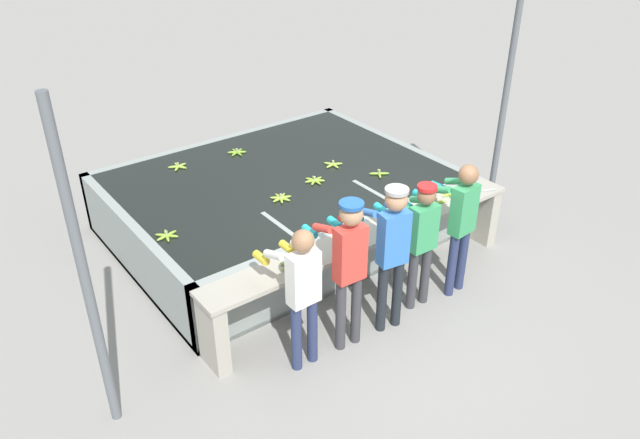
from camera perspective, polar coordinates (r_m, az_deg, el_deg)
name	(u,v)px	position (r m, az deg, el deg)	size (l,w,h in m)	color
ground_plane	(378,302)	(7.54, 5.36, -7.52)	(80.00, 80.00, 0.00)	gray
wash_tank	(279,203)	(8.71, -3.73, 1.48)	(4.33, 3.32, 0.86)	gray
work_ledge	(368,251)	(7.32, 4.41, -2.89)	(4.33, 0.45, 0.86)	#A8A393
worker_0	(302,287)	(6.12, -1.70, -6.15)	(0.41, 0.71, 1.62)	navy
worker_1	(348,260)	(6.31, 2.58, -3.73)	(0.43, 0.73, 1.76)	#38383D
worker_2	(391,245)	(6.60, 6.55, -2.29)	(0.48, 0.75, 1.75)	#1E2328
worker_3	(421,234)	(7.06, 9.18, -1.36)	(0.43, 0.72, 1.58)	#38383D
worker_4	(460,217)	(7.34, 12.71, 0.19)	(0.45, 0.73, 1.69)	navy
banana_bunch_floating_0	(315,180)	(8.32, -0.50, 3.60)	(0.28, 0.28, 0.08)	#8CB738
banana_bunch_floating_1	(178,166)	(8.93, -12.85, 4.76)	(0.28, 0.27, 0.08)	#9EC642
banana_bunch_floating_2	(167,235)	(7.30, -13.84, -1.43)	(0.28, 0.28, 0.08)	#8CB738
banana_bunch_floating_3	(333,164)	(8.77, 1.19, 5.07)	(0.28, 0.27, 0.08)	#9EC642
banana_bunch_floating_4	(237,152)	(9.23, -7.60, 6.13)	(0.26, 0.28, 0.08)	#7FAD33
banana_bunch_floating_5	(379,173)	(8.54, 5.43, 4.22)	(0.25, 0.25, 0.08)	#7FAD33
banana_bunch_floating_6	(281,198)	(7.89, -3.59, 1.98)	(0.28, 0.28, 0.08)	#93BC3D
banana_bunch_ledge_0	(451,193)	(8.15, 11.87, 2.35)	(0.27, 0.28, 0.08)	#9EC642
banana_bunch_ledge_1	(436,202)	(7.90, 10.53, 1.57)	(0.26, 0.26, 0.08)	#9EC642
banana_bunch_ledge_2	(293,265)	(6.59, -2.52, -4.18)	(0.28, 0.28, 0.08)	#7FAD33
knife_0	(480,191)	(8.31, 14.38, 2.50)	(0.34, 0.15, 0.02)	silver
support_post_left	(85,279)	(5.49, -20.68, -5.11)	(0.09, 0.09, 3.20)	slate
support_post_right	(504,109)	(9.09, 16.44, 9.70)	(0.09, 0.09, 3.20)	slate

